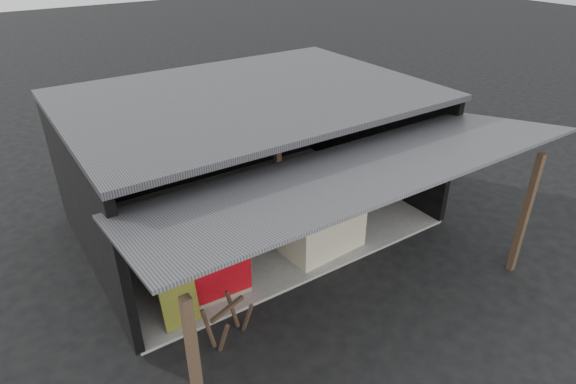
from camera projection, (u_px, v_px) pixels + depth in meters
ground at (319, 277)px, 9.28m from camera, size 80.00×80.00×0.00m
concrete_slab at (253, 219)px, 11.08m from camera, size 7.00×5.00×0.06m
shophouse at (243, 130)px, 10.31m from camera, size 7.40×7.29×3.02m
banana_table at (322, 228)px, 9.83m from camera, size 1.73×1.13×0.92m
banana_pile at (323, 205)px, 9.56m from camera, size 1.60×1.02×0.18m
white_crate at (293, 203)px, 10.61m from camera, size 0.95×0.66×1.04m
neighbor_stall at (202, 273)px, 8.53m from camera, size 1.63×0.81×1.64m
green_signboard at (179, 302)px, 7.91m from camera, size 0.62×0.21×0.92m
sawhorse at (228, 319)px, 7.69m from camera, size 0.77×0.76×0.68m
water_barrel at (347, 219)px, 10.51m from camera, size 0.36×0.36×0.53m
plastic_chair at (321, 183)px, 11.50m from camera, size 0.46×0.46×0.85m
magenta_rug at (330, 198)px, 11.84m from camera, size 1.55×1.07×0.01m
picture_frames at (196, 112)px, 11.82m from camera, size 1.62×0.04×0.46m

